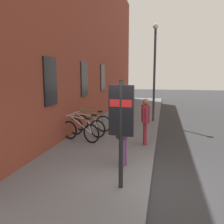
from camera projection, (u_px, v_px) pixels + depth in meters
The scene contains 11 objects.
ground at pixel (179, 131), 11.37m from camera, with size 60.00×60.00×0.00m, color #2D2D30.
sidewalk_pavement at pixel (128, 119), 13.87m from camera, with size 24.00×3.50×0.12m, color slate.
station_facade at pixel (97, 38), 14.52m from camera, with size 22.00×0.65×9.50m.
bicycle_by_door at pixel (80, 131), 9.18m from camera, with size 0.71×1.69×0.97m.
bicycle_nearest_sign at pixel (86, 127), 9.89m from camera, with size 0.61×1.73×0.97m.
bicycle_under_window at pixel (92, 122), 10.76m from camera, with size 0.48×1.77×0.97m.
transit_info_sign at pixel (121, 118), 5.22m from camera, with size 0.15×0.56×2.40m.
pedestrian_crossing_street at pixel (124, 129), 6.58m from camera, with size 0.63×0.36×1.70m.
pedestrian_near_bus at pixel (120, 108), 10.57m from camera, with size 0.52×0.50×1.69m.
pedestrian_by_facade at pixel (145, 117), 8.64m from camera, with size 0.62×0.33×1.66m.
street_lamp at pixel (155, 64), 12.72m from camera, with size 0.28×0.28×5.07m.
Camera 1 is at (-5.51, -0.25, 2.66)m, focal length 38.93 mm.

